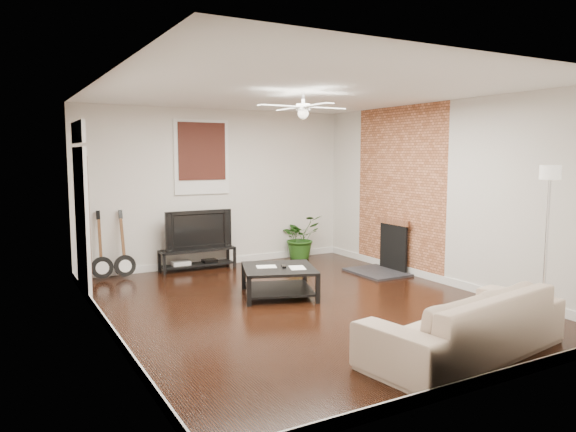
# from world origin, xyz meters

# --- Properties ---
(room) EXTENTS (5.01, 6.01, 2.81)m
(room) POSITION_xyz_m (0.00, 0.00, 1.40)
(room) COLOR black
(room) RESTS_ON ground
(brick_accent) EXTENTS (0.02, 2.20, 2.80)m
(brick_accent) POSITION_xyz_m (2.49, 1.00, 1.40)
(brick_accent) COLOR #985231
(brick_accent) RESTS_ON floor
(fireplace) EXTENTS (0.80, 1.10, 0.92)m
(fireplace) POSITION_xyz_m (2.20, 1.00, 0.46)
(fireplace) COLOR black
(fireplace) RESTS_ON floor
(window_back) EXTENTS (1.00, 0.06, 1.30)m
(window_back) POSITION_xyz_m (-0.30, 2.97, 1.95)
(window_back) COLOR #330E0E
(window_back) RESTS_ON wall_back
(door_left) EXTENTS (0.08, 1.00, 2.50)m
(door_left) POSITION_xyz_m (-2.46, 1.90, 1.25)
(door_left) COLOR white
(door_left) RESTS_ON wall_left
(tv_stand) EXTENTS (1.31, 0.35, 0.37)m
(tv_stand) POSITION_xyz_m (-0.48, 2.78, 0.18)
(tv_stand) COLOR black
(tv_stand) RESTS_ON floor
(tv) EXTENTS (1.17, 0.15, 0.68)m
(tv) POSITION_xyz_m (-0.48, 2.80, 0.71)
(tv) COLOR black
(tv) RESTS_ON tv_stand
(coffee_table) EXTENTS (1.26, 1.26, 0.41)m
(coffee_table) POSITION_xyz_m (-0.07, 0.54, 0.21)
(coffee_table) COLOR black
(coffee_table) RESTS_ON floor
(sofa) EXTENTS (2.42, 1.25, 0.67)m
(sofa) POSITION_xyz_m (0.47, -2.36, 0.34)
(sofa) COLOR tan
(sofa) RESTS_ON floor
(floor_lamp) EXTENTS (0.36, 0.36, 1.89)m
(floor_lamp) POSITION_xyz_m (1.82, -2.26, 0.94)
(floor_lamp) COLOR white
(floor_lamp) RESTS_ON floor
(potted_plant) EXTENTS (0.87, 0.79, 0.84)m
(potted_plant) POSITION_xyz_m (1.58, 2.75, 0.42)
(potted_plant) COLOR #225117
(potted_plant) RESTS_ON floor
(guitar_left) EXTENTS (0.36, 0.27, 1.12)m
(guitar_left) POSITION_xyz_m (-2.09, 2.75, 0.56)
(guitar_left) COLOR black
(guitar_left) RESTS_ON floor
(guitar_right) EXTENTS (0.35, 0.25, 1.12)m
(guitar_right) POSITION_xyz_m (-1.74, 2.72, 0.56)
(guitar_right) COLOR black
(guitar_right) RESTS_ON floor
(ceiling_fan) EXTENTS (1.24, 1.24, 0.32)m
(ceiling_fan) POSITION_xyz_m (0.00, 0.00, 2.60)
(ceiling_fan) COLOR white
(ceiling_fan) RESTS_ON ceiling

